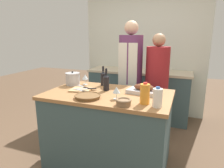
{
  "coord_description": "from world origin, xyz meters",
  "views": [
    {
      "loc": [
        0.84,
        -2.09,
        1.58
      ],
      "look_at": [
        0.0,
        0.13,
        1.0
      ],
      "focal_mm": 32.0,
      "sensor_mm": 36.0,
      "label": 1
    }
  ],
  "objects_px": {
    "knife_paring": "(83,87)",
    "wine_glass_left": "(85,77)",
    "roasting_pan": "(144,90)",
    "person_cook_guest": "(157,83)",
    "mixing_bowl": "(123,102)",
    "condiment_bottle_extra": "(148,67)",
    "cutting_board": "(81,90)",
    "knife_bread": "(82,91)",
    "juice_jug": "(145,94)",
    "wine_bottle_green": "(103,78)",
    "person_cook_aproned": "(130,74)",
    "condiment_bottle_tall": "(165,70)",
    "wine_bottle_dark": "(106,82)",
    "knife_chef": "(86,89)",
    "condiment_bottle_short": "(122,66)",
    "wicker_basket": "(88,96)",
    "stock_pot": "(73,79)",
    "milk_jug": "(157,98)",
    "wine_glass_right": "(117,90)"
  },
  "relations": [
    {
      "from": "mixing_bowl",
      "to": "person_cook_guest",
      "type": "relative_size",
      "value": 0.1
    },
    {
      "from": "juice_jug",
      "to": "person_cook_aproned",
      "type": "bearing_deg",
      "value": 112.65
    },
    {
      "from": "wine_bottle_dark",
      "to": "condiment_bottle_short",
      "type": "distance_m",
      "value": 1.37
    },
    {
      "from": "wine_bottle_green",
      "to": "person_cook_aproned",
      "type": "height_order",
      "value": "person_cook_aproned"
    },
    {
      "from": "condiment_bottle_extra",
      "to": "person_cook_aproned",
      "type": "relative_size",
      "value": 0.09
    },
    {
      "from": "condiment_bottle_tall",
      "to": "wine_glass_right",
      "type": "bearing_deg",
      "value": -101.22
    },
    {
      "from": "person_cook_aproned",
      "to": "wine_bottle_dark",
      "type": "bearing_deg",
      "value": -97.39
    },
    {
      "from": "cutting_board",
      "to": "knife_bread",
      "type": "height_order",
      "value": "knife_bread"
    },
    {
      "from": "person_cook_guest",
      "to": "mixing_bowl",
      "type": "bearing_deg",
      "value": -75.12
    },
    {
      "from": "knife_bread",
      "to": "person_cook_aproned",
      "type": "distance_m",
      "value": 1.0
    },
    {
      "from": "roasting_pan",
      "to": "person_cook_aproned",
      "type": "height_order",
      "value": "person_cook_aproned"
    },
    {
      "from": "wine_bottle_green",
      "to": "wine_glass_left",
      "type": "height_order",
      "value": "wine_bottle_green"
    },
    {
      "from": "wicker_basket",
      "to": "milk_jug",
      "type": "xyz_separation_m",
      "value": [
        0.74,
        -0.01,
        0.07
      ]
    },
    {
      "from": "roasting_pan",
      "to": "condiment_bottle_tall",
      "type": "height_order",
      "value": "condiment_bottle_tall"
    },
    {
      "from": "knife_paring",
      "to": "knife_bread",
      "type": "distance_m",
      "value": 0.19
    },
    {
      "from": "cutting_board",
      "to": "juice_jug",
      "type": "height_order",
      "value": "juice_jug"
    },
    {
      "from": "person_cook_guest",
      "to": "condiment_bottle_extra",
      "type": "bearing_deg",
      "value": 133.18
    },
    {
      "from": "wine_bottle_dark",
      "to": "wine_glass_left",
      "type": "xyz_separation_m",
      "value": [
        -0.39,
        0.18,
        -0.0
      ]
    },
    {
      "from": "cutting_board",
      "to": "knife_paring",
      "type": "xyz_separation_m",
      "value": [
        -0.03,
        0.1,
        0.01
      ]
    },
    {
      "from": "juice_jug",
      "to": "wine_glass_left",
      "type": "height_order",
      "value": "juice_jug"
    },
    {
      "from": "milk_jug",
      "to": "mixing_bowl",
      "type": "bearing_deg",
      "value": -166.75
    },
    {
      "from": "juice_jug",
      "to": "condiment_bottle_extra",
      "type": "relative_size",
      "value": 1.36
    },
    {
      "from": "knife_bread",
      "to": "wicker_basket",
      "type": "bearing_deg",
      "value": -46.27
    },
    {
      "from": "milk_jug",
      "to": "person_cook_guest",
      "type": "xyz_separation_m",
      "value": [
        -0.17,
        1.13,
        -0.12
      ]
    },
    {
      "from": "wine_glass_left",
      "to": "roasting_pan",
      "type": "bearing_deg",
      "value": -10.07
    },
    {
      "from": "roasting_pan",
      "to": "condiment_bottle_short",
      "type": "bearing_deg",
      "value": 117.67
    },
    {
      "from": "knife_paring",
      "to": "condiment_bottle_short",
      "type": "distance_m",
      "value": 1.36
    },
    {
      "from": "wicker_basket",
      "to": "wine_bottle_dark",
      "type": "distance_m",
      "value": 0.37
    },
    {
      "from": "roasting_pan",
      "to": "condiment_bottle_extra",
      "type": "relative_size",
      "value": 2.5
    },
    {
      "from": "cutting_board",
      "to": "person_cook_guest",
      "type": "distance_m",
      "value": 1.18
    },
    {
      "from": "knife_paring",
      "to": "wine_glass_left",
      "type": "bearing_deg",
      "value": 109.95
    },
    {
      "from": "knife_chef",
      "to": "condiment_bottle_short",
      "type": "distance_m",
      "value": 1.44
    },
    {
      "from": "juice_jug",
      "to": "roasting_pan",
      "type": "bearing_deg",
      "value": 103.23
    },
    {
      "from": "knife_paring",
      "to": "condiment_bottle_tall",
      "type": "height_order",
      "value": "condiment_bottle_tall"
    },
    {
      "from": "wicker_basket",
      "to": "mixing_bowl",
      "type": "height_order",
      "value": "mixing_bowl"
    },
    {
      "from": "mixing_bowl",
      "to": "condiment_bottle_extra",
      "type": "height_order",
      "value": "condiment_bottle_extra"
    },
    {
      "from": "wicker_basket",
      "to": "stock_pot",
      "type": "height_order",
      "value": "stock_pot"
    },
    {
      "from": "roasting_pan",
      "to": "knife_paring",
      "type": "height_order",
      "value": "roasting_pan"
    },
    {
      "from": "cutting_board",
      "to": "wine_glass_right",
      "type": "distance_m",
      "value": 0.56
    },
    {
      "from": "roasting_pan",
      "to": "person_cook_guest",
      "type": "height_order",
      "value": "person_cook_guest"
    },
    {
      "from": "wine_glass_left",
      "to": "person_cook_guest",
      "type": "relative_size",
      "value": 0.09
    },
    {
      "from": "milk_jug",
      "to": "person_cook_aproned",
      "type": "xyz_separation_m",
      "value": [
        -0.58,
        1.13,
        -0.01
      ]
    },
    {
      "from": "mixing_bowl",
      "to": "knife_chef",
      "type": "bearing_deg",
      "value": 149.44
    },
    {
      "from": "knife_chef",
      "to": "knife_bread",
      "type": "distance_m",
      "value": 0.09
    },
    {
      "from": "wine_bottle_green",
      "to": "wine_glass_left",
      "type": "xyz_separation_m",
      "value": [
        -0.25,
        -0.04,
        0.0
      ]
    },
    {
      "from": "juice_jug",
      "to": "condiment_bottle_extra",
      "type": "distance_m",
      "value": 1.79
    },
    {
      "from": "roasting_pan",
      "to": "condiment_bottle_short",
      "type": "distance_m",
      "value": 1.49
    },
    {
      "from": "juice_jug",
      "to": "wine_bottle_dark",
      "type": "distance_m",
      "value": 0.63
    },
    {
      "from": "stock_pot",
      "to": "knife_paring",
      "type": "bearing_deg",
      "value": -27.1
    },
    {
      "from": "wine_glass_right",
      "to": "condiment_bottle_short",
      "type": "distance_m",
      "value": 1.69
    }
  ]
}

